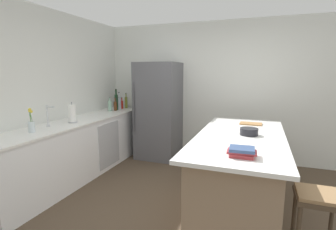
{
  "coord_description": "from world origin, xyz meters",
  "views": [
    {
      "loc": [
        0.62,
        -2.66,
        1.67
      ],
      "look_at": [
        -0.74,
        1.02,
        1.0
      ],
      "focal_mm": 27.19,
      "sensor_mm": 36.0,
      "label": 1
    }
  ],
  "objects_px": {
    "sink_faucet": "(48,115)",
    "paper_towel_roll": "(72,114)",
    "mixing_bowl": "(249,132)",
    "kitchen_island": "(239,171)",
    "wine_bottle": "(116,102)",
    "soda_bottle": "(119,103)",
    "syrup_bottle": "(115,106)",
    "bar_stool": "(317,206)",
    "refrigerator": "(159,111)",
    "cookbook_stack": "(242,152)",
    "hot_sauce_bottle": "(122,104)",
    "olive_oil_bottle": "(126,102)",
    "gin_bottle": "(110,106)",
    "flower_vase": "(31,125)",
    "cutting_board": "(251,124)"
  },
  "relations": [
    {
      "from": "kitchen_island",
      "to": "paper_towel_roll",
      "type": "relative_size",
      "value": 7.21
    },
    {
      "from": "soda_bottle",
      "to": "cookbook_stack",
      "type": "distance_m",
      "value": 3.37
    },
    {
      "from": "bar_stool",
      "to": "hot_sauce_bottle",
      "type": "bearing_deg",
      "value": 144.78
    },
    {
      "from": "mixing_bowl",
      "to": "cutting_board",
      "type": "height_order",
      "value": "mixing_bowl"
    },
    {
      "from": "wine_bottle",
      "to": "mixing_bowl",
      "type": "xyz_separation_m",
      "value": [
        2.6,
        -1.22,
        -0.13
      ]
    },
    {
      "from": "gin_bottle",
      "to": "mixing_bowl",
      "type": "height_order",
      "value": "gin_bottle"
    },
    {
      "from": "sink_faucet",
      "to": "hot_sauce_bottle",
      "type": "height_order",
      "value": "sink_faucet"
    },
    {
      "from": "refrigerator",
      "to": "syrup_bottle",
      "type": "distance_m",
      "value": 0.86
    },
    {
      "from": "flower_vase",
      "to": "gin_bottle",
      "type": "xyz_separation_m",
      "value": [
        -0.06,
        1.86,
        0.01
      ]
    },
    {
      "from": "refrigerator",
      "to": "syrup_bottle",
      "type": "relative_size",
      "value": 7.16
    },
    {
      "from": "hot_sauce_bottle",
      "to": "cookbook_stack",
      "type": "height_order",
      "value": "hot_sauce_bottle"
    },
    {
      "from": "mixing_bowl",
      "to": "kitchen_island",
      "type": "bearing_deg",
      "value": -147.17
    },
    {
      "from": "gin_bottle",
      "to": "mixing_bowl",
      "type": "relative_size",
      "value": 1.27
    },
    {
      "from": "soda_bottle",
      "to": "syrup_bottle",
      "type": "relative_size",
      "value": 1.35
    },
    {
      "from": "mixing_bowl",
      "to": "cutting_board",
      "type": "relative_size",
      "value": 0.68
    },
    {
      "from": "kitchen_island",
      "to": "syrup_bottle",
      "type": "height_order",
      "value": "syrup_bottle"
    },
    {
      "from": "kitchen_island",
      "to": "flower_vase",
      "type": "xyz_separation_m",
      "value": [
        -2.48,
        -0.76,
        0.55
      ]
    },
    {
      "from": "mixing_bowl",
      "to": "refrigerator",
      "type": "bearing_deg",
      "value": 142.09
    },
    {
      "from": "bar_stool",
      "to": "soda_bottle",
      "type": "height_order",
      "value": "soda_bottle"
    },
    {
      "from": "sink_faucet",
      "to": "olive_oil_bottle",
      "type": "distance_m",
      "value": 2.0
    },
    {
      "from": "sink_faucet",
      "to": "olive_oil_bottle",
      "type": "relative_size",
      "value": 0.95
    },
    {
      "from": "sink_faucet",
      "to": "wine_bottle",
      "type": "distance_m",
      "value": 1.71
    },
    {
      "from": "flower_vase",
      "to": "mixing_bowl",
      "type": "bearing_deg",
      "value": 17.61
    },
    {
      "from": "bar_stool",
      "to": "sink_faucet",
      "type": "height_order",
      "value": "sink_faucet"
    },
    {
      "from": "refrigerator",
      "to": "flower_vase",
      "type": "xyz_separation_m",
      "value": [
        -0.83,
        -2.17,
        0.09
      ]
    },
    {
      "from": "refrigerator",
      "to": "paper_towel_roll",
      "type": "xyz_separation_m",
      "value": [
        -0.79,
        -1.48,
        0.13
      ]
    },
    {
      "from": "sink_faucet",
      "to": "cookbook_stack",
      "type": "relative_size",
      "value": 1.13
    },
    {
      "from": "paper_towel_roll",
      "to": "cookbook_stack",
      "type": "relative_size",
      "value": 1.18
    },
    {
      "from": "flower_vase",
      "to": "syrup_bottle",
      "type": "height_order",
      "value": "flower_vase"
    },
    {
      "from": "wine_bottle",
      "to": "mixing_bowl",
      "type": "bearing_deg",
      "value": -25.22
    },
    {
      "from": "kitchen_island",
      "to": "soda_bottle",
      "type": "distance_m",
      "value": 2.91
    },
    {
      "from": "sink_faucet",
      "to": "mixing_bowl",
      "type": "height_order",
      "value": "sink_faucet"
    },
    {
      "from": "kitchen_island",
      "to": "refrigerator",
      "type": "xyz_separation_m",
      "value": [
        -1.65,
        1.42,
        0.46
      ]
    },
    {
      "from": "soda_bottle",
      "to": "syrup_bottle",
      "type": "xyz_separation_m",
      "value": [
        0.02,
        -0.18,
        -0.03
      ]
    },
    {
      "from": "bar_stool",
      "to": "cookbook_stack",
      "type": "bearing_deg",
      "value": -179.75
    },
    {
      "from": "kitchen_island",
      "to": "hot_sauce_bottle",
      "type": "xyz_separation_m",
      "value": [
        -2.49,
        1.47,
        0.54
      ]
    },
    {
      "from": "soda_bottle",
      "to": "gin_bottle",
      "type": "relative_size",
      "value": 1.27
    },
    {
      "from": "sink_faucet",
      "to": "flower_vase",
      "type": "bearing_deg",
      "value": -79.73
    },
    {
      "from": "flower_vase",
      "to": "cookbook_stack",
      "type": "height_order",
      "value": "flower_vase"
    },
    {
      "from": "sink_faucet",
      "to": "paper_towel_roll",
      "type": "relative_size",
      "value": 0.96
    },
    {
      "from": "olive_oil_bottle",
      "to": "syrup_bottle",
      "type": "bearing_deg",
      "value": -94.07
    },
    {
      "from": "syrup_bottle",
      "to": "cookbook_stack",
      "type": "bearing_deg",
      "value": -37.93
    },
    {
      "from": "sink_faucet",
      "to": "mixing_bowl",
      "type": "xyz_separation_m",
      "value": [
        2.64,
        0.48,
        -0.12
      ]
    },
    {
      "from": "bar_stool",
      "to": "paper_towel_roll",
      "type": "height_order",
      "value": "paper_towel_roll"
    },
    {
      "from": "paper_towel_roll",
      "to": "soda_bottle",
      "type": "xyz_separation_m",
      "value": [
        -0.06,
        1.45,
        -0.0
      ]
    },
    {
      "from": "gin_bottle",
      "to": "flower_vase",
      "type": "bearing_deg",
      "value": -88.21
    },
    {
      "from": "syrup_bottle",
      "to": "cookbook_stack",
      "type": "xyz_separation_m",
      "value": [
        2.55,
        -1.99,
        -0.06
      ]
    },
    {
      "from": "bar_stool",
      "to": "cookbook_stack",
      "type": "height_order",
      "value": "cookbook_stack"
    },
    {
      "from": "soda_bottle",
      "to": "wine_bottle",
      "type": "relative_size",
      "value": 0.84
    },
    {
      "from": "hot_sauce_bottle",
      "to": "gin_bottle",
      "type": "height_order",
      "value": "gin_bottle"
    }
  ]
}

